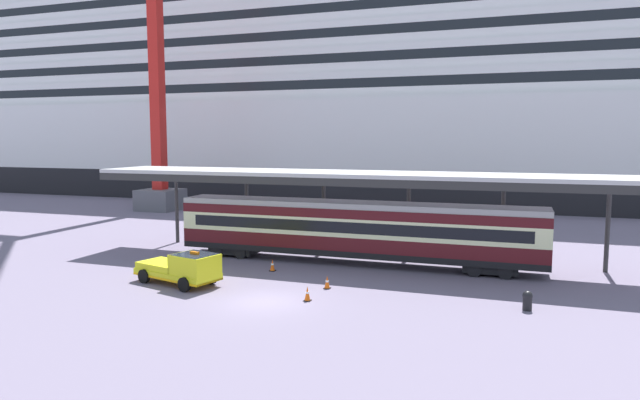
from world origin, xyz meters
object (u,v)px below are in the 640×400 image
(train_carriage, at_px, (354,229))
(dockside_crane, at_px, (161,62))
(cruise_ship, at_px, (404,87))
(traffic_cone_far, at_px, (307,294))
(service_truck, at_px, (183,268))
(traffic_cone_near, at_px, (327,282))
(traffic_cone_mid, at_px, (272,265))
(quay_bollard, at_px, (527,300))

(train_carriage, relative_size, dockside_crane, 0.45)
(cruise_ship, bearing_deg, traffic_cone_far, -84.13)
(service_truck, xyz_separation_m, traffic_cone_near, (7.91, 1.92, -0.63))
(traffic_cone_near, height_order, dockside_crane, dockside_crane)
(service_truck, height_order, dockside_crane, dockside_crane)
(service_truck, bearing_deg, train_carriage, 48.19)
(dockside_crane, bearing_deg, service_truck, -53.95)
(cruise_ship, xyz_separation_m, traffic_cone_near, (5.70, -51.03, -15.03))
(cruise_ship, relative_size, train_carriage, 7.40)
(traffic_cone_far, bearing_deg, service_truck, 174.97)
(cruise_ship, distance_m, dockside_crane, 33.58)
(cruise_ship, xyz_separation_m, service_truck, (-2.21, -52.95, -14.40))
(service_truck, bearing_deg, traffic_cone_mid, 54.77)
(cruise_ship, relative_size, dockside_crane, 3.31)
(traffic_cone_far, bearing_deg, traffic_cone_near, 85.82)
(traffic_cone_near, distance_m, traffic_cone_mid, 5.37)
(cruise_ship, xyz_separation_m, dockside_crane, (-22.89, -24.53, 1.42))
(train_carriage, height_order, traffic_cone_far, train_carriage)
(traffic_cone_mid, relative_size, traffic_cone_far, 0.99)
(traffic_cone_near, bearing_deg, quay_bollard, -3.22)
(cruise_ship, distance_m, traffic_cone_near, 53.50)
(cruise_ship, distance_m, traffic_cone_far, 55.96)
(traffic_cone_mid, xyz_separation_m, quay_bollard, (14.94, -3.42, 0.14))
(train_carriage, relative_size, service_truck, 4.36)
(train_carriage, height_order, dockside_crane, dockside_crane)
(cruise_ship, relative_size, traffic_cone_far, 234.58)
(train_carriage, bearing_deg, traffic_cone_near, -87.13)
(quay_bollard, bearing_deg, traffic_cone_near, 176.78)
(traffic_cone_mid, distance_m, quay_bollard, 15.32)
(train_carriage, bearing_deg, traffic_cone_far, -89.13)
(quay_bollard, bearing_deg, traffic_cone_far, -169.20)
(cruise_ship, relative_size, quay_bollard, 186.34)
(train_carriage, xyz_separation_m, service_truck, (-7.59, -8.48, -1.32))
(cruise_ship, distance_m, traffic_cone_mid, 50.49)
(traffic_cone_near, relative_size, traffic_cone_far, 0.95)
(cruise_ship, bearing_deg, dockside_crane, -133.03)
(service_truck, bearing_deg, traffic_cone_far, -5.03)
(train_carriage, xyz_separation_m, quay_bollard, (10.71, -7.14, -1.80))
(train_carriage, relative_size, traffic_cone_mid, 32.00)
(train_carriage, xyz_separation_m, traffic_cone_near, (0.33, -6.56, -1.96))
(dockside_crane, bearing_deg, traffic_cone_mid, -44.55)
(cruise_ship, relative_size, traffic_cone_near, 247.26)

